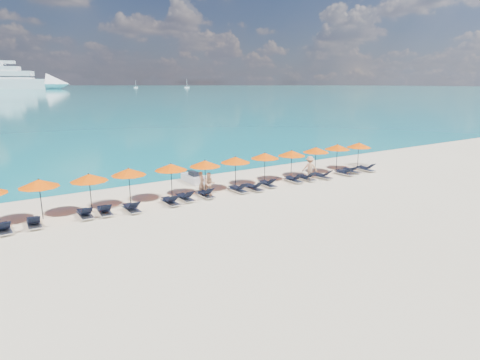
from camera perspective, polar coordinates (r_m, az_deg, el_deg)
ground at (r=23.51m, az=3.97°, el=-4.30°), size 1400.00×1400.00×0.00m
cruise_ship at (r=530.64m, az=-30.90°, el=12.16°), size 143.45×71.86×40.23m
sailboat_near at (r=567.24m, az=-7.56°, el=12.98°), size 6.58×2.19×12.06m
sailboat_far at (r=581.61m, az=-14.59°, el=12.66°), size 5.37×1.79×9.85m
jetski at (r=30.03m, az=-6.71°, el=0.30°), size 0.91×2.32×0.82m
beachgoer_a at (r=26.61m, az=-5.47°, el=-0.45°), size 0.67×0.65×1.55m
beachgoer_b at (r=26.36m, az=-4.36°, el=-0.58°), size 0.85×0.67×1.54m
beachgoer_c at (r=31.04m, az=9.90°, el=1.70°), size 1.29×1.07×1.82m
umbrella_1 at (r=23.95m, az=-26.70°, el=-0.41°), size 2.10×2.10×2.28m
umbrella_2 at (r=24.23m, az=-20.68°, el=0.33°), size 2.10×2.10×2.28m
umbrella_3 at (r=25.05m, az=-15.56°, el=1.13°), size 2.10×2.10×2.28m
umbrella_4 at (r=25.88m, az=-9.80°, el=1.83°), size 2.10×2.10×2.28m
umbrella_5 at (r=26.73m, az=-5.00°, el=2.36°), size 2.10×2.10×2.28m
umbrella_6 at (r=27.94m, az=-0.66°, el=2.90°), size 2.10×2.10×2.28m
umbrella_7 at (r=29.52m, az=3.56°, el=3.46°), size 2.10×2.10×2.28m
umbrella_8 at (r=30.80m, az=7.36°, el=3.80°), size 2.10×2.10×2.28m
umbrella_9 at (r=32.65m, az=10.75°, el=4.23°), size 2.10×2.10×2.28m
umbrella_10 at (r=34.48m, az=13.69°, el=4.58°), size 2.10×2.10×2.28m
umbrella_11 at (r=36.03m, az=16.56°, el=4.78°), size 2.10×2.10×2.28m
lounger_1 at (r=23.17m, az=-30.60°, el=-5.91°), size 0.75×1.74×0.66m
lounger_2 at (r=23.34m, az=-27.26°, el=-5.38°), size 0.65×1.71×0.66m
lounger_3 at (r=23.73m, az=-21.18°, el=-4.45°), size 0.64×1.71×0.66m
lounger_4 at (r=23.90m, az=-18.71°, el=-4.12°), size 0.72×1.73×0.66m
lounger_5 at (r=23.95m, az=-15.18°, el=-3.83°), size 0.67×1.72×0.66m
lounger_6 at (r=24.77m, az=-9.87°, el=-2.96°), size 0.65×1.71×0.66m
lounger_7 at (r=25.46m, az=-7.82°, el=-2.43°), size 0.70×1.73×0.66m
lounger_8 at (r=26.06m, az=-4.97°, el=-1.97°), size 0.64×1.71×0.66m
lounger_9 at (r=27.16m, az=-0.28°, el=-1.27°), size 0.71×1.73×0.66m
lounger_10 at (r=27.59m, az=1.97°, el=-1.04°), size 0.74×1.74×0.66m
lounger_11 at (r=28.64m, az=3.92°, el=-0.51°), size 0.67×1.72×0.66m
lounger_12 at (r=30.12m, az=7.64°, el=0.11°), size 0.64×1.71×0.66m
lounger_13 at (r=30.83m, az=9.38°, el=0.36°), size 0.63×1.70×0.66m
lounger_14 at (r=31.65m, az=11.63°, el=0.61°), size 0.77×1.75×0.66m
lounger_15 at (r=33.27m, az=14.62°, el=1.08°), size 0.75×1.74×0.66m
lounger_16 at (r=34.23m, az=15.55°, el=1.36°), size 0.76×1.75×0.66m
lounger_17 at (r=35.21m, az=17.46°, el=1.57°), size 0.66×1.71×0.66m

